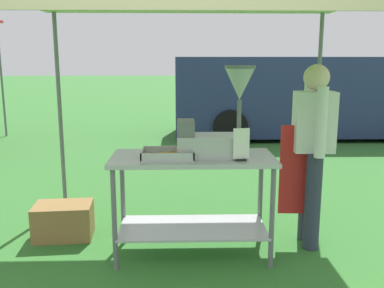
{
  "coord_description": "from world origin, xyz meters",
  "views": [
    {
      "loc": [
        0.11,
        -2.38,
        1.65
      ],
      "look_at": [
        0.21,
        1.24,
        0.93
      ],
      "focal_mm": 39.94,
      "sensor_mm": 36.0,
      "label": 1
    }
  ],
  "objects": [
    {
      "name": "vendor",
      "position": [
        1.26,
        1.24,
        0.9
      ],
      "size": [
        0.46,
        0.53,
        1.61
      ],
      "color": "#2D3347",
      "rests_on": "ground"
    },
    {
      "name": "ground_plane",
      "position": [
        0.0,
        6.0,
        0.0
      ],
      "size": [
        70.0,
        70.0,
        0.0
      ],
      "primitive_type": "plane",
      "color": "#33702D"
    },
    {
      "name": "donut_fryer",
      "position": [
        0.42,
        1.02,
        1.13
      ],
      "size": [
        0.62,
        0.28,
        0.73
      ],
      "color": "#B7B7BC",
      "rests_on": "donut_cart"
    },
    {
      "name": "stall_canopy",
      "position": [
        0.21,
        1.14,
        2.11
      ],
      "size": [
        3.04,
        2.44,
        2.19
      ],
      "color": "slate",
      "rests_on": "ground"
    },
    {
      "name": "van_navy",
      "position": [
        2.84,
        6.79,
        0.88
      ],
      "size": [
        5.63,
        2.13,
        1.69
      ],
      "color": "navy",
      "rests_on": "ground"
    },
    {
      "name": "donut_cart",
      "position": [
        0.21,
        1.04,
        0.63
      ],
      "size": [
        1.34,
        0.6,
        0.87
      ],
      "color": "#B7B7BC",
      "rests_on": "ground"
    },
    {
      "name": "donut_tray",
      "position": [
        0.01,
        0.97,
        0.89
      ],
      "size": [
        0.42,
        0.29,
        0.07
      ],
      "color": "#B7B7BC",
      "rests_on": "donut_cart"
    },
    {
      "name": "menu_sign",
      "position": [
        0.58,
        0.87,
        0.98
      ],
      "size": [
        0.13,
        0.05,
        0.26
      ],
      "color": "black",
      "rests_on": "donut_cart"
    },
    {
      "name": "supply_crate",
      "position": [
        -1.0,
        1.44,
        0.16
      ],
      "size": [
        0.56,
        0.4,
        0.32
      ],
      "color": "olive",
      "rests_on": "ground"
    }
  ]
}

